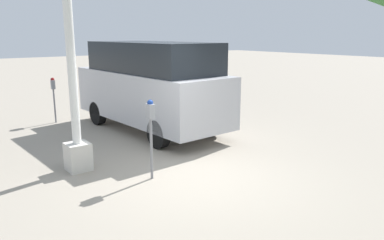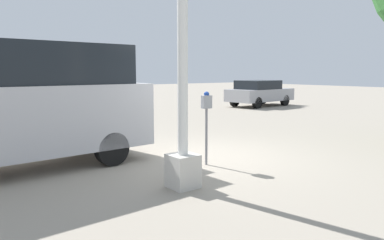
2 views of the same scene
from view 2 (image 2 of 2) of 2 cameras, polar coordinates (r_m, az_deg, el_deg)
The scene contains 5 objects.
ground_plane at distance 8.38m, azimuth 1.70°, elevation -5.60°, with size 80.00×80.00×0.00m, color gray.
parking_meter_near at distance 7.49m, azimuth 2.23°, elevation 1.37°, with size 0.22×0.14×1.49m.
lamp_post at distance 5.95m, azimuth -1.44°, elevation 8.68°, with size 0.44×0.44×5.97m.
parked_van at distance 7.78m, azimuth -25.16°, elevation 2.29°, with size 5.12×2.10×2.42m.
car_distant at distance 20.73m, azimuth 10.26°, elevation 4.15°, with size 4.04×2.02×1.40m.
Camera 2 is at (5.21, 6.29, 1.89)m, focal length 35.00 mm.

